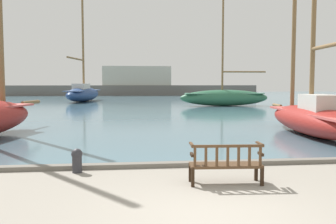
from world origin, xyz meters
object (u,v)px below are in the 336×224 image
Objects in this scene: sailboat_mid_port at (83,93)px; mooring_bollard at (77,159)px; park_bench at (226,163)px; sailboat_nearest_starboard at (313,114)px; sailboat_far_starboard at (224,97)px.

sailboat_mid_port is 35.27m from mooring_bollard.
park_bench is 0.15× the size of sailboat_nearest_starboard.
park_bench is at bearing -23.25° from mooring_bollard.
sailboat_nearest_starboard reaches higher than sailboat_far_starboard.
sailboat_far_starboard reaches higher than mooring_bollard.
sailboat_mid_port is 32.36m from sailboat_nearest_starboard.
sailboat_mid_port is at bearing 113.08° from sailboat_nearest_starboard.
sailboat_far_starboard is at bearing 85.62° from sailboat_nearest_starboard.
sailboat_mid_port is (-7.07, 36.55, 0.64)m from park_bench.
mooring_bollard is (-10.56, -24.94, -0.59)m from sailboat_far_starboard.
sailboat_mid_port reaches higher than park_bench.
sailboat_nearest_starboard is at bearing 30.35° from mooring_bollard.
sailboat_far_starboard reaches higher than park_bench.
park_bench is 37.23m from sailboat_mid_port.
sailboat_nearest_starboard is at bearing -66.92° from sailboat_mid_port.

